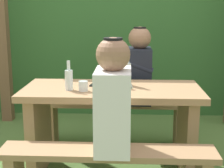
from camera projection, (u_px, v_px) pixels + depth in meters
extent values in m
cube|color=#30602A|center=(119.00, 30.00, 4.58)|extent=(6.40, 0.72, 2.11)
cube|color=brown|center=(2.00, 26.00, 3.99)|extent=(0.12, 0.12, 2.28)
cube|color=#9E7A51|center=(112.00, 91.00, 2.73)|extent=(1.40, 0.64, 0.05)
cube|color=#9E7A51|center=(39.00, 133.00, 2.84)|extent=(0.08, 0.54, 0.68)
cube|color=#9E7A51|center=(186.00, 135.00, 2.78)|extent=(0.08, 0.54, 0.68)
cube|color=#9E7A51|center=(108.00, 152.00, 2.23)|extent=(1.40, 0.24, 0.04)
cube|color=#9E7A51|center=(115.00, 104.00, 3.36)|extent=(1.40, 0.24, 0.04)
cube|color=#9E7A51|center=(53.00, 125.00, 3.43)|extent=(0.07, 0.22, 0.41)
cube|color=#9E7A51|center=(178.00, 127.00, 3.38)|extent=(0.07, 0.22, 0.41)
cube|color=white|center=(113.00, 111.00, 2.17)|extent=(0.22, 0.34, 0.52)
sphere|color=#936B4C|center=(113.00, 55.00, 2.09)|extent=(0.21, 0.21, 0.21)
cylinder|color=black|center=(113.00, 40.00, 2.07)|extent=(0.12, 0.12, 0.02)
cylinder|color=white|center=(114.00, 89.00, 2.28)|extent=(0.25, 0.07, 0.15)
cube|color=black|center=(139.00, 75.00, 3.28)|extent=(0.22, 0.34, 0.52)
sphere|color=#936B4C|center=(140.00, 38.00, 3.21)|extent=(0.21, 0.21, 0.21)
cylinder|color=black|center=(140.00, 28.00, 3.19)|extent=(0.12, 0.12, 0.02)
cylinder|color=black|center=(140.00, 67.00, 3.13)|extent=(0.25, 0.07, 0.15)
cylinder|color=silver|center=(83.00, 86.00, 2.61)|extent=(0.07, 0.07, 0.08)
cylinder|color=silver|center=(114.00, 75.00, 2.79)|extent=(0.07, 0.07, 0.17)
cylinder|color=silver|center=(114.00, 60.00, 2.76)|extent=(0.03, 0.03, 0.07)
cylinder|color=silver|center=(127.00, 74.00, 2.80)|extent=(0.06, 0.06, 0.18)
cylinder|color=silver|center=(127.00, 59.00, 2.77)|extent=(0.03, 0.03, 0.07)
cylinder|color=silver|center=(69.00, 80.00, 2.64)|extent=(0.06, 0.06, 0.15)
cylinder|color=silver|center=(68.00, 66.00, 2.61)|extent=(0.03, 0.03, 0.07)
cube|color=black|center=(96.00, 84.00, 2.82)|extent=(0.09, 0.15, 0.01)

